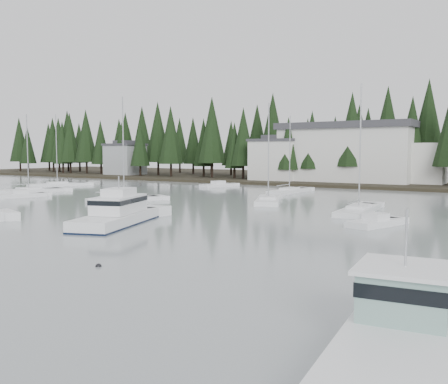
% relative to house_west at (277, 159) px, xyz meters
% --- Properties ---
extents(far_shore_land, '(240.00, 54.00, 1.00)m').
position_rel_house_west_xyz_m(far_shore_land, '(18.00, 18.00, -4.65)').
color(far_shore_land, black).
rests_on(far_shore_land, ground).
extents(conifer_treeline, '(200.00, 22.00, 20.00)m').
position_rel_house_west_xyz_m(conifer_treeline, '(18.00, 7.00, -4.65)').
color(conifer_treeline, black).
rests_on(conifer_treeline, ground).
extents(house_west, '(9.54, 7.42, 8.75)m').
position_rel_house_west_xyz_m(house_west, '(0.00, 0.00, 0.00)').
color(house_west, silver).
rests_on(house_west, ground).
extents(house_far_west, '(8.48, 7.42, 8.25)m').
position_rel_house_west_xyz_m(house_far_west, '(-42.00, 2.00, -0.25)').
color(house_far_west, '#999EA0').
rests_on(house_far_west, ground).
extents(harbor_inn, '(29.50, 11.50, 10.90)m').
position_rel_house_west_xyz_m(harbor_inn, '(15.04, 3.34, 1.12)').
color(harbor_inn, silver).
rests_on(harbor_inn, ground).
extents(cabin_cruiser_center, '(6.63, 11.19, 4.59)m').
position_rel_house_west_xyz_m(cabin_cruiser_center, '(14.35, -58.14, -3.97)').
color(cabin_cruiser_center, white).
rests_on(cabin_cruiser_center, ground).
extents(lobster_boat_teal, '(3.94, 8.98, 4.84)m').
position_rel_house_west_xyz_m(lobster_boat_teal, '(40.38, -73.57, -4.08)').
color(lobster_boat_teal, white).
rests_on(lobster_boat_teal, ground).
extents(sailboat_0, '(5.70, 9.84, 12.00)m').
position_rel_house_west_xyz_m(sailboat_0, '(-19.98, -41.42, -4.60)').
color(sailboat_0, white).
rests_on(sailboat_0, ground).
extents(sailboat_1, '(6.02, 9.07, 13.07)m').
position_rel_house_west_xyz_m(sailboat_1, '(1.30, -43.72, -4.58)').
color(sailboat_1, white).
rests_on(sailboat_1, ground).
extents(sailboat_4, '(2.75, 9.96, 11.74)m').
position_rel_house_west_xyz_m(sailboat_4, '(12.68, -21.24, -4.59)').
color(sailboat_4, white).
rests_on(sailboat_4, ground).
extents(sailboat_5, '(6.14, 9.34, 12.23)m').
position_rel_house_west_xyz_m(sailboat_5, '(16.65, -35.65, -4.59)').
color(sailboat_5, white).
rests_on(sailboat_5, ground).
extents(sailboat_6, '(6.34, 10.01, 13.03)m').
position_rel_house_west_xyz_m(sailboat_6, '(-27.66, -29.99, -4.58)').
color(sailboat_6, white).
rests_on(sailboat_6, ground).
extents(sailboat_8, '(3.21, 10.67, 13.17)m').
position_rel_house_west_xyz_m(sailboat_8, '(28.62, -39.38, -4.59)').
color(sailboat_8, white).
rests_on(sailboat_8, ground).
extents(runabout_0, '(4.12, 6.85, 1.42)m').
position_rel_house_west_xyz_m(runabout_0, '(-14.14, -47.09, -4.52)').
color(runabout_0, white).
rests_on(runabout_0, ground).
extents(runabout_1, '(3.80, 5.84, 1.42)m').
position_rel_house_west_xyz_m(runabout_1, '(32.52, -47.48, -4.52)').
color(runabout_1, white).
rests_on(runabout_1, ground).
extents(runabout_3, '(3.93, 7.17, 1.42)m').
position_rel_house_west_xyz_m(runabout_3, '(-3.07, -16.15, -4.52)').
color(runabout_3, white).
rests_on(runabout_3, ground).
extents(mooring_buoy_dark, '(0.33, 0.33, 0.33)m').
position_rel_house_west_xyz_m(mooring_buoy_dark, '(24.34, -69.72, -4.65)').
color(mooring_buoy_dark, black).
rests_on(mooring_buoy_dark, ground).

